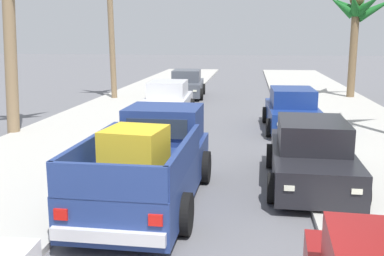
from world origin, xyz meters
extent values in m
cube|color=#B2AFA8|center=(-4.77, 12.00, 0.06)|extent=(5.08, 60.00, 0.12)
cube|color=#B2AFA8|center=(4.77, 12.00, 0.06)|extent=(5.08, 60.00, 0.12)
cube|color=silver|center=(-3.63, 12.00, 0.05)|extent=(0.16, 60.00, 0.10)
cube|color=silver|center=(3.63, 12.00, 0.05)|extent=(0.16, 60.00, 0.10)
cube|color=navy|center=(-1.07, 4.82, 0.60)|extent=(2.03, 5.14, 0.80)
cube|color=navy|center=(-1.04, 6.42, 1.40)|extent=(1.75, 1.54, 0.80)
cube|color=#283342|center=(-1.05, 5.66, 1.42)|extent=(1.38, 0.09, 0.44)
cube|color=#283342|center=(-1.02, 7.18, 1.42)|extent=(1.46, 0.09, 0.48)
cube|color=navy|center=(-2.00, 3.98, 1.28)|extent=(0.17, 3.30, 0.56)
cube|color=navy|center=(-0.18, 3.94, 1.28)|extent=(0.17, 3.30, 0.56)
cube|color=navy|center=(-1.12, 2.31, 1.28)|extent=(1.88, 0.14, 0.56)
cube|color=silver|center=(-1.13, 2.22, 0.44)|extent=(1.83, 0.16, 0.20)
cylinder|color=black|center=(-2.02, 6.37, 0.38)|extent=(0.28, 0.77, 0.76)
cylinder|color=black|center=(-0.06, 6.33, 0.38)|extent=(0.28, 0.77, 0.76)
cylinder|color=black|center=(-2.08, 3.43, 0.38)|extent=(0.28, 0.77, 0.76)
cylinder|color=black|center=(-0.12, 3.39, 0.38)|extent=(0.28, 0.77, 0.76)
cube|color=red|center=(-1.87, 2.26, 0.74)|extent=(0.22, 0.04, 0.18)
cube|color=red|center=(-0.38, 2.23, 0.74)|extent=(0.22, 0.04, 0.18)
cube|color=gold|center=(-1.09, 3.85, 1.40)|extent=(1.17, 1.20, 0.79)
cube|color=navy|center=(2.55, 12.92, 0.54)|extent=(1.85, 4.24, 0.72)
cube|color=navy|center=(2.55, 13.02, 1.22)|extent=(1.57, 2.13, 0.64)
cube|color=#283342|center=(2.57, 12.05, 1.20)|extent=(1.37, 0.11, 0.52)
cube|color=#283342|center=(2.52, 13.99, 1.20)|extent=(1.34, 0.11, 0.50)
cylinder|color=black|center=(3.48, 11.64, 0.32)|extent=(0.23, 0.64, 0.64)
cylinder|color=black|center=(1.68, 11.60, 0.32)|extent=(0.23, 0.64, 0.64)
cylinder|color=black|center=(3.42, 14.24, 0.32)|extent=(0.23, 0.64, 0.64)
cylinder|color=black|center=(1.62, 14.20, 0.32)|extent=(0.23, 0.64, 0.64)
cube|color=red|center=(3.13, 15.04, 0.64)|extent=(0.20, 0.04, 0.12)
cube|color=white|center=(3.21, 10.82, 0.61)|extent=(0.20, 0.04, 0.10)
cube|color=red|center=(1.87, 15.01, 0.64)|extent=(0.20, 0.04, 0.12)
cube|color=white|center=(1.98, 10.79, 0.61)|extent=(0.20, 0.04, 0.10)
cube|color=red|center=(-1.88, 1.11, 0.64)|extent=(0.20, 0.05, 0.12)
cube|color=silver|center=(-2.52, 14.96, 0.54)|extent=(1.89, 4.25, 0.72)
cube|color=silver|center=(-2.52, 15.06, 1.22)|extent=(1.58, 2.15, 0.64)
cube|color=#283342|center=(-2.49, 14.09, 1.20)|extent=(1.37, 0.12, 0.52)
cube|color=#283342|center=(-2.55, 16.03, 1.20)|extent=(1.34, 0.12, 0.50)
cylinder|color=black|center=(-1.58, 13.69, 0.32)|extent=(0.24, 0.65, 0.64)
cylinder|color=black|center=(-3.38, 13.63, 0.32)|extent=(0.24, 0.65, 0.64)
cylinder|color=black|center=(-1.66, 16.29, 0.32)|extent=(0.24, 0.65, 0.64)
cylinder|color=black|center=(-3.46, 16.24, 0.32)|extent=(0.24, 0.65, 0.64)
cube|color=red|center=(-1.95, 17.09, 0.64)|extent=(0.20, 0.05, 0.12)
cube|color=white|center=(-1.84, 12.87, 0.61)|extent=(0.20, 0.05, 0.10)
cube|color=red|center=(-3.22, 17.05, 0.64)|extent=(0.20, 0.05, 0.12)
cube|color=white|center=(-3.07, 12.83, 0.61)|extent=(0.20, 0.05, 0.10)
cube|color=red|center=(1.99, 1.84, 0.64)|extent=(0.20, 0.05, 0.12)
cube|color=black|center=(2.43, 6.44, 0.54)|extent=(1.87, 4.24, 0.72)
cube|color=black|center=(2.43, 6.54, 1.22)|extent=(1.57, 2.14, 0.64)
cube|color=#283342|center=(2.41, 5.57, 1.20)|extent=(1.37, 0.12, 0.52)
cube|color=#283342|center=(2.46, 7.51, 1.20)|extent=(1.34, 0.12, 0.50)
cylinder|color=black|center=(3.30, 5.12, 0.32)|extent=(0.24, 0.65, 0.64)
cylinder|color=black|center=(1.50, 5.16, 0.32)|extent=(0.24, 0.65, 0.64)
cylinder|color=black|center=(3.37, 7.72, 0.32)|extent=(0.24, 0.65, 0.64)
cylinder|color=black|center=(1.56, 7.77, 0.32)|extent=(0.24, 0.65, 0.64)
cube|color=red|center=(3.12, 8.53, 0.64)|extent=(0.20, 0.05, 0.12)
cube|color=white|center=(2.99, 4.32, 0.61)|extent=(0.20, 0.05, 0.10)
cube|color=red|center=(1.85, 8.57, 0.64)|extent=(0.20, 0.05, 0.12)
cube|color=white|center=(1.76, 4.35, 0.61)|extent=(0.20, 0.05, 0.10)
cube|color=#474C56|center=(-2.63, 21.57, 0.54)|extent=(2.00, 4.29, 0.72)
cube|color=#474C56|center=(-2.64, 21.67, 1.22)|extent=(1.64, 2.18, 0.64)
cube|color=#283342|center=(-2.58, 20.70, 1.20)|extent=(1.37, 0.16, 0.52)
cube|color=#283342|center=(-2.69, 22.63, 1.20)|extent=(1.34, 0.16, 0.50)
cylinder|color=black|center=(-1.66, 20.32, 0.32)|extent=(0.26, 0.65, 0.64)
cylinder|color=black|center=(-3.46, 20.21, 0.32)|extent=(0.26, 0.65, 0.64)
cylinder|color=black|center=(-1.81, 22.92, 0.32)|extent=(0.26, 0.65, 0.64)
cylinder|color=black|center=(-3.61, 22.81, 0.32)|extent=(0.26, 0.65, 0.64)
cube|color=red|center=(-2.12, 23.71, 0.64)|extent=(0.20, 0.05, 0.12)
cube|color=white|center=(-1.90, 19.50, 0.61)|extent=(0.20, 0.05, 0.10)
cube|color=red|center=(-3.39, 23.64, 0.64)|extent=(0.20, 0.05, 0.12)
cube|color=white|center=(-3.13, 19.42, 0.61)|extent=(0.20, 0.05, 0.10)
cylinder|color=#846B4C|center=(-7.29, 10.99, 3.65)|extent=(0.42, 0.96, 7.30)
cylinder|color=brown|center=(6.51, 21.92, 2.68)|extent=(0.41, 0.47, 5.36)
cone|color=#196023|center=(7.61, 21.94, 4.93)|extent=(2.20, 0.58, 1.54)
cone|color=#196023|center=(6.93, 22.80, 5.01)|extent=(1.35, 2.02, 1.39)
cone|color=#196023|center=(6.02, 22.51, 5.09)|extent=(1.47, 1.60, 1.22)
cone|color=#196023|center=(5.76, 21.99, 5.01)|extent=(1.60, 0.70, 1.34)
cone|color=#196023|center=(6.22, 21.11, 5.07)|extent=(1.13, 1.88, 1.27)
cone|color=#196023|center=(7.01, 21.34, 5.06)|extent=(1.47, 1.59, 1.27)
cylinder|color=#846B4C|center=(-6.38, 19.71, 3.96)|extent=(0.30, 0.64, 7.93)
camera|label=1|loc=(0.97, -3.98, 3.44)|focal=42.32mm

